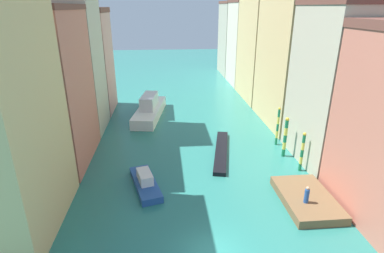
{
  "coord_description": "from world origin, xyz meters",
  "views": [
    {
      "loc": [
        -2.77,
        -15.41,
        14.85
      ],
      "look_at": [
        0.31,
        18.73,
        1.5
      ],
      "focal_mm": 28.89,
      "sensor_mm": 36.0,
      "label": 1
    }
  ],
  "objects_px": {
    "mooring_pole_0": "(302,151)",
    "gondola_black": "(221,151)",
    "motorboat_0": "(145,182)",
    "mooring_pole_2": "(278,126)",
    "mooring_pole_1": "(285,137)",
    "person_on_dock": "(307,195)",
    "vaporetto_white": "(150,109)",
    "waterfront_dock": "(306,199)"
  },
  "relations": [
    {
      "from": "mooring_pole_0",
      "to": "gondola_black",
      "type": "bearing_deg",
      "value": 147.09
    },
    {
      "from": "mooring_pole_0",
      "to": "mooring_pole_1",
      "type": "height_order",
      "value": "mooring_pole_1"
    },
    {
      "from": "waterfront_dock",
      "to": "gondola_black",
      "type": "height_order",
      "value": "waterfront_dock"
    },
    {
      "from": "mooring_pole_0",
      "to": "motorboat_0",
      "type": "distance_m",
      "value": 14.93
    },
    {
      "from": "waterfront_dock",
      "to": "vaporetto_white",
      "type": "relative_size",
      "value": 0.53
    },
    {
      "from": "gondola_black",
      "to": "motorboat_0",
      "type": "xyz_separation_m",
      "value": [
        -7.86,
        -6.1,
        0.28
      ]
    },
    {
      "from": "vaporetto_white",
      "to": "motorboat_0",
      "type": "relative_size",
      "value": 1.96
    },
    {
      "from": "mooring_pole_2",
      "to": "person_on_dock",
      "type": "bearing_deg",
      "value": -99.16
    },
    {
      "from": "vaporetto_white",
      "to": "motorboat_0",
      "type": "xyz_separation_m",
      "value": [
        0.29,
        -18.87,
        -0.61
      ]
    },
    {
      "from": "mooring_pole_0",
      "to": "gondola_black",
      "type": "distance_m",
      "value": 8.43
    },
    {
      "from": "waterfront_dock",
      "to": "mooring_pole_1",
      "type": "bearing_deg",
      "value": 81.84
    },
    {
      "from": "mooring_pole_2",
      "to": "mooring_pole_1",
      "type": "bearing_deg",
      "value": -94.55
    },
    {
      "from": "vaporetto_white",
      "to": "gondola_black",
      "type": "xyz_separation_m",
      "value": [
        8.15,
        -12.77,
        -0.89
      ]
    },
    {
      "from": "mooring_pole_1",
      "to": "waterfront_dock",
      "type": "bearing_deg",
      "value": -98.16
    },
    {
      "from": "mooring_pole_2",
      "to": "mooring_pole_0",
      "type": "bearing_deg",
      "value": -87.77
    },
    {
      "from": "person_on_dock",
      "to": "motorboat_0",
      "type": "relative_size",
      "value": 0.23
    },
    {
      "from": "person_on_dock",
      "to": "mooring_pole_2",
      "type": "height_order",
      "value": "mooring_pole_2"
    },
    {
      "from": "person_on_dock",
      "to": "mooring_pole_1",
      "type": "height_order",
      "value": "mooring_pole_1"
    },
    {
      "from": "person_on_dock",
      "to": "mooring_pole_1",
      "type": "xyz_separation_m",
      "value": [
        1.73,
        9.23,
        0.89
      ]
    },
    {
      "from": "waterfront_dock",
      "to": "mooring_pole_0",
      "type": "bearing_deg",
      "value": 72.11
    },
    {
      "from": "mooring_pole_1",
      "to": "motorboat_0",
      "type": "bearing_deg",
      "value": -161.48
    },
    {
      "from": "mooring_pole_1",
      "to": "mooring_pole_0",
      "type": "bearing_deg",
      "value": -81.54
    },
    {
      "from": "mooring_pole_1",
      "to": "motorboat_0",
      "type": "xyz_separation_m",
      "value": [
        -14.29,
        -4.79,
        -1.75
      ]
    },
    {
      "from": "mooring_pole_2",
      "to": "motorboat_0",
      "type": "distance_m",
      "value": 16.55
    },
    {
      "from": "person_on_dock",
      "to": "gondola_black",
      "type": "distance_m",
      "value": 11.6
    },
    {
      "from": "motorboat_0",
      "to": "mooring_pole_0",
      "type": "bearing_deg",
      "value": 6.3
    },
    {
      "from": "waterfront_dock",
      "to": "gondola_black",
      "type": "relative_size",
      "value": 0.62
    },
    {
      "from": "person_on_dock",
      "to": "mooring_pole_0",
      "type": "bearing_deg",
      "value": 70.11
    },
    {
      "from": "mooring_pole_2",
      "to": "motorboat_0",
      "type": "relative_size",
      "value": 0.74
    },
    {
      "from": "vaporetto_white",
      "to": "mooring_pole_1",
      "type": "bearing_deg",
      "value": -44.0
    },
    {
      "from": "mooring_pole_2",
      "to": "vaporetto_white",
      "type": "relative_size",
      "value": 0.38
    },
    {
      "from": "mooring_pole_1",
      "to": "mooring_pole_2",
      "type": "height_order",
      "value": "mooring_pole_2"
    },
    {
      "from": "mooring_pole_2",
      "to": "vaporetto_white",
      "type": "height_order",
      "value": "mooring_pole_2"
    },
    {
      "from": "mooring_pole_0",
      "to": "mooring_pole_1",
      "type": "bearing_deg",
      "value": 98.46
    },
    {
      "from": "gondola_black",
      "to": "motorboat_0",
      "type": "bearing_deg",
      "value": -142.17
    },
    {
      "from": "mooring_pole_0",
      "to": "gondola_black",
      "type": "relative_size",
      "value": 0.39
    },
    {
      "from": "waterfront_dock",
      "to": "mooring_pole_0",
      "type": "distance_m",
      "value": 5.66
    },
    {
      "from": "person_on_dock",
      "to": "mooring_pole_1",
      "type": "distance_m",
      "value": 9.43
    },
    {
      "from": "mooring_pole_0",
      "to": "vaporetto_white",
      "type": "bearing_deg",
      "value": 131.13
    },
    {
      "from": "mooring_pole_1",
      "to": "person_on_dock",
      "type": "bearing_deg",
      "value": -100.6
    },
    {
      "from": "vaporetto_white",
      "to": "motorboat_0",
      "type": "height_order",
      "value": "vaporetto_white"
    },
    {
      "from": "mooring_pole_0",
      "to": "mooring_pole_2",
      "type": "bearing_deg",
      "value": 92.23
    }
  ]
}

